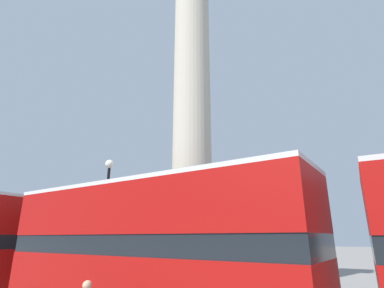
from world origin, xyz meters
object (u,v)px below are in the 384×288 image
(equestrian_statue, at_px, (93,248))
(monument_column, at_px, (192,146))
(bus_b, at_px, (145,247))
(street_lamp, at_px, (105,216))

(equestrian_statue, bearing_deg, monument_column, -24.94)
(monument_column, xyz_separation_m, bus_b, (1.20, -4.81, -4.65))
(equestrian_statue, distance_m, street_lamp, 9.66)
(monument_column, height_order, equestrian_statue, monument_column)
(monument_column, bearing_deg, bus_b, -76.02)
(monument_column, distance_m, equestrian_statue, 12.96)
(bus_b, bearing_deg, monument_column, 107.66)
(bus_b, relative_size, equestrian_statue, 1.59)
(bus_b, distance_m, equestrian_statue, 15.32)
(equestrian_statue, bearing_deg, bus_b, -40.27)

